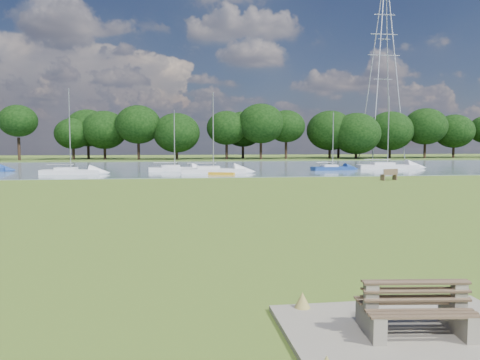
{
  "coord_description": "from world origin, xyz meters",
  "views": [
    {
      "loc": [
        -3.89,
        -20.98,
        3.2
      ],
      "look_at": [
        -1.18,
        -2.0,
        1.7
      ],
      "focal_mm": 35.0,
      "sensor_mm": 36.0,
      "label": 1
    }
  ],
  "objects": [
    {
      "name": "ground",
      "position": [
        0.0,
        0.0,
        0.0
      ],
      "size": [
        220.0,
        220.0,
        0.0
      ],
      "primitive_type": "plane",
      "color": "olive"
    },
    {
      "name": "river",
      "position": [
        0.0,
        42.0,
        0.0
      ],
      "size": [
        220.0,
        40.0,
        0.1
      ],
      "primitive_type": "cube",
      "color": "slate",
      "rests_on": "ground"
    },
    {
      "name": "far_bank",
      "position": [
        0.0,
        72.0,
        0.0
      ],
      "size": [
        220.0,
        20.0,
        0.4
      ],
      "primitive_type": "cube",
      "color": "#4C6626",
      "rests_on": "ground"
    },
    {
      "name": "concrete_pad",
      "position": [
        0.0,
        -14.0,
        0.05
      ],
      "size": [
        4.2,
        3.2,
        0.1
      ],
      "primitive_type": "cube",
      "color": "gray",
      "rests_on": "ground"
    },
    {
      "name": "bench_pair",
      "position": [
        -0.0,
        -14.0,
        0.48
      ],
      "size": [
        1.86,
        1.23,
        0.94
      ],
      "rotation": [
        0.0,
        0.0,
        -0.12
      ],
      "color": "gray",
      "rests_on": "concrete_pad"
    },
    {
      "name": "riverbank_bench",
      "position": [
        14.69,
        17.24,
        0.5
      ],
      "size": [
        1.69,
        0.97,
        1.0
      ],
      "rotation": [
        0.0,
        0.0,
        0.32
      ],
      "color": "brown",
      "rests_on": "ground"
    },
    {
      "name": "kayak",
      "position": [
        0.86,
        25.34,
        0.18
      ],
      "size": [
        2.68,
        1.64,
        0.27
      ],
      "primitive_type": "cube",
      "rotation": [
        0.0,
        0.0,
        -0.42
      ],
      "color": "gold",
      "rests_on": "river"
    },
    {
      "name": "pylon",
      "position": [
        38.46,
        70.0,
        20.96
      ],
      "size": [
        6.76,
        4.74,
        33.9
      ],
      "color": "#9DA3AB",
      "rests_on": "far_bank"
    },
    {
      "name": "tree_line",
      "position": [
        1.21,
        68.0,
        6.33
      ],
      "size": [
        145.28,
        8.74,
        10.58
      ],
      "color": "black",
      "rests_on": "far_bank"
    },
    {
      "name": "sailboat_2",
      "position": [
        -14.36,
        28.71,
        0.48
      ],
      "size": [
        6.05,
        2.18,
        8.74
      ],
      "rotation": [
        0.0,
        0.0,
        -0.09
      ],
      "color": "silver",
      "rests_on": "river"
    },
    {
      "name": "sailboat_3",
      "position": [
        14.54,
        31.6,
        0.45
      ],
      "size": [
        5.16,
        2.05,
        6.77
      ],
      "rotation": [
        0.0,
        0.0,
        0.13
      ],
      "color": "navy",
      "rests_on": "river"
    },
    {
      "name": "sailboat_5",
      "position": [
        0.2,
        27.96,
        0.51
      ],
      "size": [
        6.71,
        1.88,
        8.43
      ],
      "rotation": [
        0.0,
        0.0,
        0.0
      ],
      "color": "silver",
      "rests_on": "river"
    },
    {
      "name": "sailboat_6",
      "position": [
        -3.8,
        32.28,
        0.46
      ],
      "size": [
        5.94,
        2.07,
        6.89
      ],
      "rotation": [
        0.0,
        0.0,
        0.08
      ],
      "color": "silver",
      "rests_on": "river"
    },
    {
      "name": "sailboat_7",
      "position": [
        22.28,
        33.6,
        0.53
      ],
      "size": [
        7.47,
        2.72,
        8.96
      ],
      "rotation": [
        0.0,
        0.0,
        -0.09
      ],
      "color": "silver",
      "rests_on": "river"
    }
  ]
}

